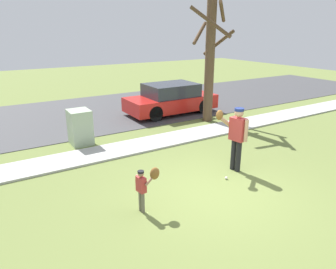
{
  "coord_description": "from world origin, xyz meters",
  "views": [
    {
      "loc": [
        -4.31,
        -4.86,
        3.58
      ],
      "look_at": [
        -0.33,
        1.61,
        1.0
      ],
      "focal_mm": 33.08,
      "sensor_mm": 36.0,
      "label": 1
    }
  ],
  "objects_px": {
    "person_adult": "(236,132)",
    "street_tree_near": "(210,58)",
    "baseball": "(226,178)",
    "parked_hatchback_red": "(171,99)",
    "person_child": "(146,183)",
    "utility_cabinet": "(80,127)"
  },
  "relations": [
    {
      "from": "person_adult",
      "to": "person_child",
      "type": "relative_size",
      "value": 1.76
    },
    {
      "from": "person_child",
      "to": "street_tree_near",
      "type": "distance_m",
      "value": 7.32
    },
    {
      "from": "person_adult",
      "to": "person_child",
      "type": "height_order",
      "value": "person_adult"
    },
    {
      "from": "baseball",
      "to": "utility_cabinet",
      "type": "xyz_separation_m",
      "value": [
        -2.34,
        4.46,
        0.53
      ]
    },
    {
      "from": "street_tree_near",
      "to": "parked_hatchback_red",
      "type": "height_order",
      "value": "street_tree_near"
    },
    {
      "from": "baseball",
      "to": "parked_hatchback_red",
      "type": "distance_m",
      "value": 6.65
    },
    {
      "from": "person_adult",
      "to": "parked_hatchback_red",
      "type": "distance_m",
      "value": 6.18
    },
    {
      "from": "baseball",
      "to": "street_tree_near",
      "type": "height_order",
      "value": "street_tree_near"
    },
    {
      "from": "person_adult",
      "to": "parked_hatchback_red",
      "type": "bearing_deg",
      "value": -115.15
    },
    {
      "from": "baseball",
      "to": "street_tree_near",
      "type": "relative_size",
      "value": 0.02
    },
    {
      "from": "person_child",
      "to": "person_adult",
      "type": "bearing_deg",
      "value": 1.13
    },
    {
      "from": "person_adult",
      "to": "utility_cabinet",
      "type": "bearing_deg",
      "value": -64.28
    },
    {
      "from": "baseball",
      "to": "parked_hatchback_red",
      "type": "bearing_deg",
      "value": 70.1
    },
    {
      "from": "utility_cabinet",
      "to": "street_tree_near",
      "type": "xyz_separation_m",
      "value": [
        5.28,
        -0.01,
        1.96
      ]
    },
    {
      "from": "person_adult",
      "to": "street_tree_near",
      "type": "bearing_deg",
      "value": -129.05
    },
    {
      "from": "utility_cabinet",
      "to": "parked_hatchback_red",
      "type": "xyz_separation_m",
      "value": [
        4.6,
        1.76,
        0.09
      ]
    },
    {
      "from": "utility_cabinet",
      "to": "parked_hatchback_red",
      "type": "distance_m",
      "value": 4.92
    },
    {
      "from": "street_tree_near",
      "to": "baseball",
      "type": "bearing_deg",
      "value": -123.41
    },
    {
      "from": "person_child",
      "to": "street_tree_near",
      "type": "relative_size",
      "value": 0.2
    },
    {
      "from": "street_tree_near",
      "to": "person_child",
      "type": "bearing_deg",
      "value": -138.79
    },
    {
      "from": "person_child",
      "to": "parked_hatchback_red",
      "type": "distance_m",
      "value": 7.93
    },
    {
      "from": "person_child",
      "to": "street_tree_near",
      "type": "height_order",
      "value": "street_tree_near"
    }
  ]
}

